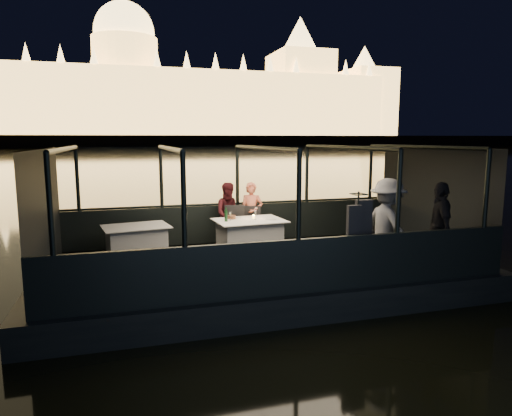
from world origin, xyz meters
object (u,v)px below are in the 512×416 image
object	(u,v)px
person_man_maroon	(230,214)
wine_bottle	(226,214)
chair_port_right	(254,229)
passenger_dark	(439,227)
coat_stand	(357,232)
dining_table_aft	(137,241)
person_woman_coral	(251,214)
dining_table_central	(249,237)
passenger_stripe	(387,228)
chair_port_left	(237,230)

from	to	relation	value
person_man_maroon	wine_bottle	distance (m)	1.09
chair_port_right	passenger_dark	xyz separation A→B (m)	(2.85, -2.71, 0.40)
chair_port_right	coat_stand	distance (m)	3.14
dining_table_aft	person_man_maroon	bearing A→B (deg)	17.65
dining_table_aft	person_woman_coral	size ratio (longest dim) A/B	0.89
chair_port_right	wine_bottle	size ratio (longest dim) A/B	3.16
coat_stand	person_man_maroon	size ratio (longest dim) A/B	1.08
person_woman_coral	coat_stand	bearing A→B (deg)	-48.76
dining_table_aft	person_woman_coral	xyz separation A→B (m)	(2.63, 0.54, 0.36)
passenger_dark	coat_stand	bearing A→B (deg)	-59.67
dining_table_central	dining_table_aft	xyz separation A→B (m)	(-2.34, 0.33, 0.00)
chair_port_right	passenger_stripe	distance (m)	3.19
coat_stand	person_woman_coral	distance (m)	3.37
coat_stand	person_man_maroon	xyz separation A→B (m)	(-1.47, 3.37, -0.15)
chair_port_right	passenger_stripe	size ratio (longest dim) A/B	0.53
person_woman_coral	passenger_stripe	distance (m)	3.39
chair_port_right	coat_stand	bearing A→B (deg)	-48.57
person_woman_coral	person_man_maroon	bearing A→B (deg)	-172.07
chair_port_right	wine_bottle	distance (m)	1.09
dining_table_aft	chair_port_left	size ratio (longest dim) A/B	1.36
dining_table_central	person_woman_coral	world-z (taller)	person_woman_coral
chair_port_left	person_man_maroon	world-z (taller)	person_man_maroon
dining_table_central	chair_port_right	xyz separation A→B (m)	(0.26, 0.58, 0.06)
chair_port_left	passenger_stripe	xyz separation A→B (m)	(2.23, -2.54, 0.40)
coat_stand	passenger_stripe	bearing A→B (deg)	23.49
person_man_maroon	passenger_stripe	distance (m)	3.78
chair_port_right	person_man_maroon	bearing A→B (deg)	159.65
person_man_maroon	chair_port_left	bearing A→B (deg)	-78.16
chair_port_left	coat_stand	bearing A→B (deg)	-56.68
dining_table_aft	chair_port_right	distance (m)	2.61
wine_bottle	coat_stand	bearing A→B (deg)	-52.58
dining_table_aft	person_man_maroon	distance (m)	2.27
dining_table_central	wine_bottle	bearing A→B (deg)	-176.80
person_woman_coral	dining_table_aft	bearing A→B (deg)	-144.13
passenger_dark	wine_bottle	distance (m)	4.19
passenger_stripe	wine_bottle	world-z (taller)	passenger_stripe
dining_table_aft	passenger_stripe	world-z (taller)	passenger_stripe
dining_table_central	chair_port_left	xyz separation A→B (m)	(-0.15, 0.53, 0.06)
chair_port_right	wine_bottle	world-z (taller)	wine_bottle
chair_port_right	person_man_maroon	world-z (taller)	person_man_maroon
dining_table_central	coat_stand	xyz separation A→B (m)	(1.27, -2.36, 0.51)
dining_table_central	passenger_dark	distance (m)	3.80
person_man_maroon	passenger_stripe	xyz separation A→B (m)	(2.28, -3.01, 0.10)
chair_port_left	person_man_maroon	bearing A→B (deg)	103.49
passenger_stripe	passenger_dark	world-z (taller)	passenger_stripe
dining_table_central	coat_stand	distance (m)	2.73
passenger_stripe	wine_bottle	size ratio (longest dim) A/B	6.00
person_woman_coral	passenger_stripe	bearing A→B (deg)	-33.70
person_woman_coral	wine_bottle	distance (m)	1.21
wine_bottle	passenger_stripe	bearing A→B (deg)	-37.33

